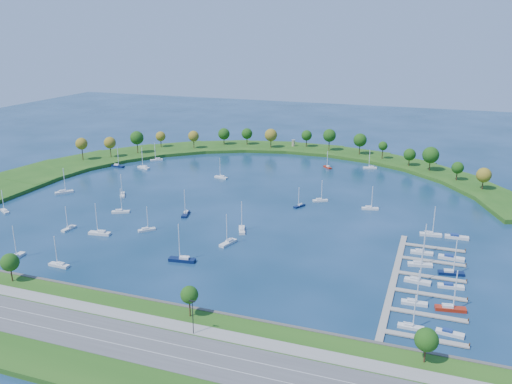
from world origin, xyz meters
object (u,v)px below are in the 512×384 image
(moored_boat_8, at_px, (120,211))
(moored_boat_10, at_px, (15,256))
(moored_boat_0, at_px, (328,167))
(moored_boat_6, at_px, (5,210))
(moored_boat_3, at_px, (100,232))
(moored_boat_12, at_px, (186,213))
(docked_boat_0, at_px, (411,326))
(docked_boat_8, at_px, (422,252))
(docked_boat_10, at_px, (431,234))
(moored_boat_16, at_px, (228,242))
(moored_boat_21, at_px, (182,259))
(moored_boat_4, at_px, (320,200))
(moored_boat_18, at_px, (221,177))
(moored_boat_1, at_px, (69,228))
(docked_boat_3, at_px, (450,308))
(docked_boat_4, at_px, (417,280))
(moored_boat_5, at_px, (118,165))
(docked_boat_2, at_px, (414,302))
(docked_boat_6, at_px, (420,264))
(moored_boat_17, at_px, (370,167))
(moored_boat_9, at_px, (144,167))
(moored_boat_15, at_px, (64,192))
(harbor_tower, at_px, (293,143))
(docked_boat_5, at_px, (450,286))
(dock_system, at_px, (416,283))
(docked_boat_7, at_px, (451,272))
(moored_boat_19, at_px, (157,159))
(docked_boat_11, at_px, (456,237))
(docked_boat_1, at_px, (450,333))
(moored_boat_14, at_px, (147,229))
(moored_boat_11, at_px, (59,264))
(moored_boat_13, at_px, (370,208))
(moored_boat_2, at_px, (242,229))

(moored_boat_8, distance_m, moored_boat_10, 56.60)
(moored_boat_0, xyz_separation_m, moored_boat_6, (-122.54, -128.31, 0.00))
(moored_boat_3, bearing_deg, moored_boat_10, 55.73)
(moored_boat_12, xyz_separation_m, docked_boat_0, (102.97, -62.85, -0.04))
(docked_boat_8, xyz_separation_m, docked_boat_10, (2.39, 19.94, 0.02))
(moored_boat_16, relative_size, moored_boat_21, 0.88)
(moored_boat_4, xyz_separation_m, moored_boat_18, (-61.75, 21.54, 0.02))
(docked_boat_0, bearing_deg, moored_boat_6, 168.51)
(moored_boat_1, height_order, docked_boat_10, docked_boat_10)
(moored_boat_10, xyz_separation_m, docked_boat_3, (150.84, 14.94, 0.02))
(moored_boat_16, xyz_separation_m, docked_boat_4, (71.95, -8.76, -0.00))
(moored_boat_5, xyz_separation_m, docked_boat_2, (180.99, -111.34, -0.02))
(moored_boat_21, bearing_deg, docked_boat_4, -179.29)
(docked_boat_3, bearing_deg, docked_boat_8, 95.26)
(docked_boat_6, bearing_deg, moored_boat_1, 175.39)
(moored_boat_5, xyz_separation_m, docked_boat_8, (180.98, -71.15, -0.01))
(moored_boat_3, distance_m, docked_boat_6, 126.16)
(moored_boat_17, xyz_separation_m, docked_boat_3, (46.71, -159.05, 0.04))
(moored_boat_9, distance_m, moored_boat_15, 58.09)
(harbor_tower, height_order, docked_boat_6, docked_boat_6)
(moored_boat_8, relative_size, docked_boat_2, 1.02)
(moored_boat_16, bearing_deg, docked_boat_4, 98.87)
(moored_boat_8, bearing_deg, docked_boat_4, -37.02)
(docked_boat_6, bearing_deg, docked_boat_10, 75.63)
(moored_boat_9, xyz_separation_m, docked_boat_0, (164.18, -127.93, -0.06))
(moored_boat_0, xyz_separation_m, docked_boat_5, (71.04, -136.90, -0.24))
(dock_system, bearing_deg, docked_boat_8, 89.52)
(moored_boat_3, height_order, docked_boat_7, moored_boat_3)
(moored_boat_16, distance_m, moored_boat_19, 144.51)
(docked_boat_4, distance_m, docked_boat_11, 46.96)
(moored_boat_17, bearing_deg, moored_boat_9, 2.69)
(moored_boat_6, bearing_deg, moored_boat_0, -104.20)
(moored_boat_10, distance_m, moored_boat_21, 61.72)
(moored_boat_9, distance_m, docked_boat_5, 200.36)
(moored_boat_12, relative_size, docked_boat_1, 1.57)
(dock_system, xyz_separation_m, docked_boat_10, (2.61, 46.04, 0.58))
(moored_boat_1, bearing_deg, docked_boat_5, 94.97)
(moored_boat_15, bearing_deg, docked_boat_4, -61.30)
(moored_boat_14, xyz_separation_m, docked_boat_4, (109.48, -10.23, 0.06))
(moored_boat_1, distance_m, moored_boat_18, 98.22)
(moored_boat_0, relative_size, docked_boat_4, 0.81)
(moored_boat_10, bearing_deg, moored_boat_9, 3.61)
(moored_boat_11, distance_m, docked_boat_6, 128.62)
(moored_boat_13, relative_size, moored_boat_19, 0.99)
(harbor_tower, relative_size, docked_boat_10, 0.35)
(moored_boat_0, height_order, moored_boat_19, moored_boat_19)
(docked_boat_8, bearing_deg, dock_system, -92.61)
(moored_boat_15, bearing_deg, docked_boat_6, -57.02)
(harbor_tower, xyz_separation_m, moored_boat_2, (22.20, -155.64, -3.39))
(moored_boat_1, xyz_separation_m, moored_boat_15, (-35.49, 40.89, 0.08))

